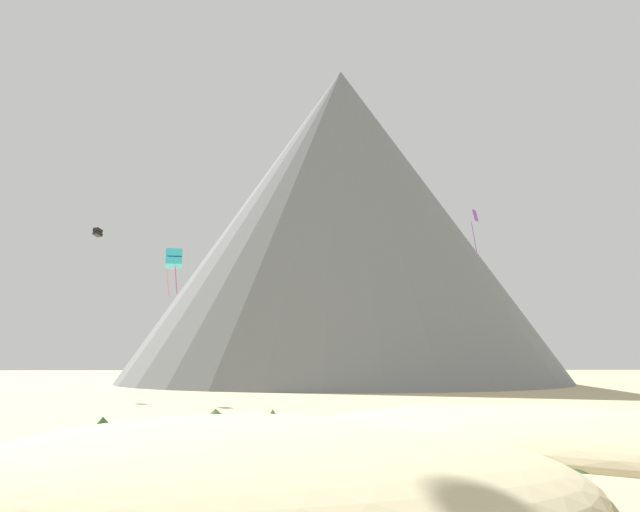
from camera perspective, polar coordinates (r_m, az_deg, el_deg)
The scene contains 12 objects.
ground_plane at distance 24.47m, azimuth 6.89°, elevation -16.89°, with size 400.00×400.00×0.00m, color #C6B284.
dune_foreground_left at distance 21.55m, azimuth -5.34°, elevation -18.08°, with size 17.74×19.88×3.70m, color beige.
dune_foreground_right at distance 31.47m, azimuth 19.99°, elevation -14.56°, with size 27.32×12.88×3.10m, color beige.
bush_far_left at distance 40.31m, azimuth -3.92°, elevation -13.03°, with size 1.03×1.03×0.79m, color #568442.
bush_near_right at distance 25.42m, azimuth 20.59°, elevation -15.41°, with size 2.14×2.14×0.62m, color #386633.
bush_near_left at distance 38.19m, azimuth -8.63°, elevation -13.06°, with size 2.38×2.38×0.98m, color #568442.
bush_low_patch at distance 34.74m, azimuth -17.48°, elevation -13.27°, with size 1.65×1.65×0.94m, color #386633.
rock_massif at distance 110.54m, azimuth 1.33°, elevation 2.22°, with size 95.92×95.92×50.40m.
kite_cyan_low at distance 57.81m, azimuth -11.94°, elevation -0.22°, with size 1.51×1.58×3.62m.
kite_black_mid at distance 78.19m, azimuth -17.85°, elevation 1.87°, with size 1.10×1.11×0.96m.
kite_violet_mid at distance 72.63m, azimuth 12.65°, elevation 2.68°, with size 0.80×0.77×4.72m.
kite_pink_low at distance 66.50m, azimuth -12.17°, elevation -0.68°, with size 1.08×1.06×3.60m.
Camera 1 is at (-4.07, -23.86, 3.61)m, focal length 38.83 mm.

